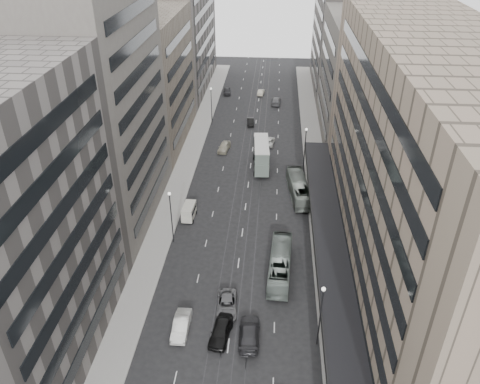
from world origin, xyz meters
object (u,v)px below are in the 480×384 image
(double_decker, at_px, (261,155))
(panel_van, at_px, (189,211))
(sedan_2, at_px, (227,305))
(sedan_0, at_px, (221,331))
(sedan_1, at_px, (181,325))
(bus_far, at_px, (299,188))
(bus_near, at_px, (280,264))

(double_decker, bearing_deg, panel_van, -124.68)
(double_decker, xyz_separation_m, sedan_2, (-2.66, -35.99, -1.95))
(sedan_0, bearing_deg, sedan_1, -178.73)
(bus_far, height_order, sedan_2, bus_far)
(bus_near, bearing_deg, panel_van, -36.62)
(sedan_1, distance_m, sedan_2, 6.04)
(panel_van, relative_size, sedan_0, 0.75)
(sedan_1, height_order, sedan_2, sedan_1)
(panel_van, xyz_separation_m, sedan_0, (7.51, -22.83, -0.42))
(double_decker, height_order, sedan_2, double_decker)
(bus_near, xyz_separation_m, double_decker, (-3.58, 29.01, 1.12))
(sedan_0, distance_m, sedan_2, 4.19)
(sedan_1, xyz_separation_m, sedan_2, (4.80, 3.66, -0.07))
(bus_far, bearing_deg, sedan_1, 58.13)
(bus_near, distance_m, sedan_1, 15.36)
(bus_near, xyz_separation_m, sedan_1, (-11.05, -10.64, -0.76))
(double_decker, height_order, sedan_0, double_decker)
(sedan_0, xyz_separation_m, sedan_1, (-4.56, 0.53, -0.06))
(bus_near, bearing_deg, sedan_1, 47.09)
(double_decker, xyz_separation_m, panel_van, (-10.42, -17.35, -1.40))
(bus_far, relative_size, sedan_1, 2.30)
(bus_far, relative_size, double_decker, 1.21)
(sedan_2, bearing_deg, sedan_0, -98.62)
(bus_far, xyz_separation_m, panel_van, (-16.96, -7.78, -0.28))
(bus_near, relative_size, double_decker, 1.21)
(sedan_0, bearing_deg, bus_far, 80.73)
(bus_near, xyz_separation_m, sedan_2, (-6.25, -6.98, -0.83))
(panel_van, height_order, sedan_1, panel_van)
(double_decker, distance_m, sedan_1, 40.39)
(sedan_2, bearing_deg, sedan_1, -148.02)
(bus_far, relative_size, panel_van, 2.98)
(double_decker, distance_m, sedan_2, 36.14)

